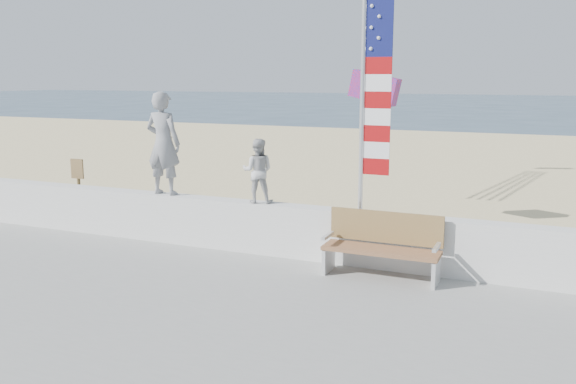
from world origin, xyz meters
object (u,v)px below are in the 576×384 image
at_px(adult, 163,143).
at_px(flag, 370,94).
at_px(child, 258,171).
at_px(bench, 383,245).

bearing_deg(adult, flag, -179.33).
bearing_deg(child, flag, 164.02).
height_order(adult, bench, adult).
xyz_separation_m(adult, flag, (3.93, -0.00, 0.96)).
xyz_separation_m(adult, bench, (4.31, -0.45, -1.35)).
xyz_separation_m(bench, flag, (-0.38, 0.45, 2.30)).
relative_size(adult, flag, 0.55).
bearing_deg(adult, bench, 174.65).
relative_size(child, flag, 0.32).
bearing_deg(bench, flag, 129.99).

